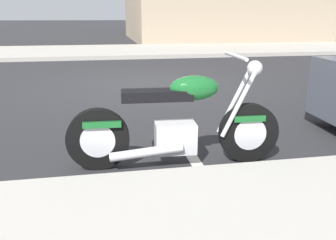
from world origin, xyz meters
name	(u,v)px	position (x,y,z in m)	size (l,w,h in m)	color
ground_plane	(145,84)	(0.00, 0.00, 0.00)	(260.00, 260.00, 0.00)	#28282B
parking_stall_stripe	(189,151)	(0.00, -4.10, 0.00)	(0.12, 2.20, 0.01)	silver
parked_motorcycle	(178,125)	(-0.19, -4.41, 0.42)	(2.13, 0.62, 1.10)	black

